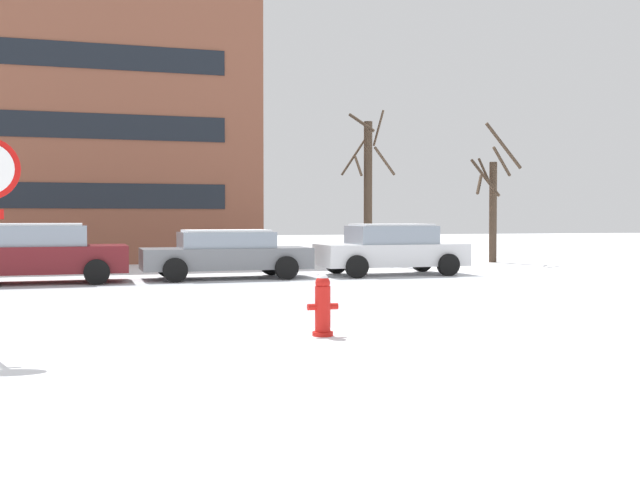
% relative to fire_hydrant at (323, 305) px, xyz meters
% --- Properties ---
extents(ground_plane, '(120.00, 120.00, 0.00)m').
position_rel_fire_hydrant_xyz_m(ground_plane, '(-3.04, 1.74, -0.44)').
color(ground_plane, white).
extents(road_surface, '(80.00, 8.58, 0.00)m').
position_rel_fire_hydrant_xyz_m(road_surface, '(-3.04, 5.03, -0.44)').
color(road_surface, '#B7BCC4').
rests_on(road_surface, ground).
extents(fire_hydrant, '(0.44, 0.30, 0.88)m').
position_rel_fire_hydrant_xyz_m(fire_hydrant, '(0.00, 0.00, 0.00)').
color(fire_hydrant, red).
rests_on(fire_hydrant, ground).
extents(parked_car_maroon, '(4.51, 2.16, 1.53)m').
position_rel_fire_hydrant_xyz_m(parked_car_maroon, '(-4.58, 10.30, 0.34)').
color(parked_car_maroon, maroon).
rests_on(parked_car_maroon, ground).
extents(parked_car_gray, '(4.62, 2.05, 1.35)m').
position_rel_fire_hydrant_xyz_m(parked_car_gray, '(0.31, 10.46, 0.26)').
color(parked_car_gray, slate).
rests_on(parked_car_gray, ground).
extents(parked_car_white, '(4.36, 2.08, 1.50)m').
position_rel_fire_hydrant_xyz_m(parked_car_white, '(5.19, 10.49, 0.32)').
color(parked_car_white, white).
rests_on(parked_car_white, ground).
extents(tree_far_left, '(1.65, 1.64, 5.15)m').
position_rel_fire_hydrant_xyz_m(tree_far_left, '(11.14, 15.18, 1.87)').
color(tree_far_left, '#423326').
rests_on(tree_far_left, ground).
extents(tree_far_right, '(1.95, 1.96, 5.50)m').
position_rel_fire_hydrant_xyz_m(tree_far_right, '(6.19, 15.27, 2.30)').
color(tree_far_right, '#423326').
rests_on(tree_far_right, ground).
extents(building_far_left, '(14.65, 11.10, 9.92)m').
position_rel_fire_hydrant_xyz_m(building_far_left, '(-4.44, 23.17, 4.52)').
color(building_far_left, brown).
rests_on(building_far_left, ground).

